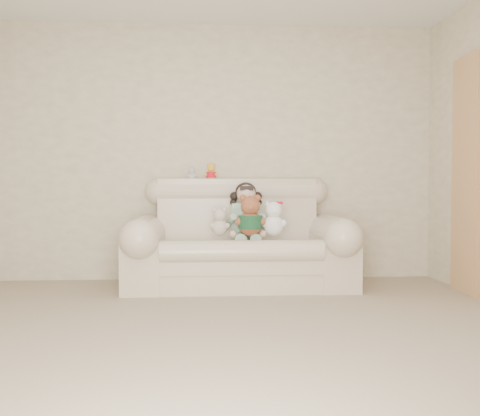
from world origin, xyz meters
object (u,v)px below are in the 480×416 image
seated_child (246,212)px  brown_teddy (250,212)px  white_cat (273,215)px  sofa (239,233)px  cream_teddy (220,219)px

seated_child → brown_teddy: (0.02, -0.25, 0.01)m
seated_child → white_cat: 0.32m
sofa → white_cat: 0.38m
white_cat → cream_teddy: 0.49m
cream_teddy → brown_teddy: bearing=-20.9°
brown_teddy → cream_teddy: size_ratio=1.47×
cream_teddy → seated_child: bearing=28.1°
white_cat → brown_teddy: bearing=-164.6°
white_cat → sofa: bearing=163.1°
seated_child → cream_teddy: (-0.26, -0.18, -0.06)m
sofa → seated_child: bearing=49.1°
seated_child → brown_teddy: seated_child is taller
seated_child → brown_teddy: 0.25m
white_cat → cream_teddy: white_cat is taller
brown_teddy → sofa: bearing=107.2°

